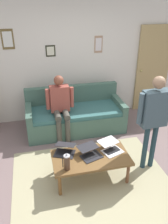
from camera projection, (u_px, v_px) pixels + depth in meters
name	position (u px, v px, depth m)	size (l,w,h in m)	color
ground_plane	(97.00, 174.00, 3.80)	(7.68, 7.68, 0.00)	#786261
area_rug	(92.00, 181.00, 3.65)	(2.46, 2.03, 0.01)	tan
back_wall	(71.00, 60.00, 5.09)	(7.04, 0.11, 2.70)	silver
interior_door	(152.00, 69.00, 5.56)	(0.82, 0.09, 2.05)	tan
couch	(75.00, 116.00, 4.97)	(2.03, 0.88, 0.88)	#416254
coffee_table	(91.00, 159.00, 3.57)	(1.19, 0.63, 0.42)	brown
laptop_left	(90.00, 153.00, 3.56)	(0.40, 0.41, 0.13)	#28282D
laptop_center	(111.00, 148.00, 3.67)	(0.40, 0.43, 0.13)	silver
laptop_right	(65.00, 150.00, 3.62)	(0.41, 0.41, 0.15)	#28282D
french_press	(67.00, 162.00, 3.25)	(0.11, 0.09, 0.27)	#4C3323
person_standing	(154.00, 113.00, 3.51)	(0.57, 0.20, 1.62)	#233C46
person_seated	(60.00, 104.00, 4.51)	(0.55, 0.51, 1.28)	#46453D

